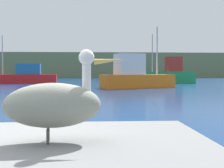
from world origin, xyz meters
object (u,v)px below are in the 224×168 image
Objects in this scene: pelican at (54,104)px; fishing_boat_orange at (135,76)px; fishing_boat_green at (169,74)px; fishing_boat_red at (24,76)px.

pelican is 0.20× the size of fishing_boat_orange.
fishing_boat_green is 0.82× the size of fishing_boat_red.
fishing_boat_red is (-7.52, 33.00, -0.17)m from pelican.
fishing_boat_green is 11.98m from fishing_boat_orange.
pelican is at bearing -119.36° from fishing_boat_orange.
fishing_boat_red is at bearing 9.00° from fishing_boat_green.
fishing_boat_green is (9.35, 32.78, 0.12)m from pelican.
fishing_boat_red reaches higher than fishing_boat_orange.
fishing_boat_orange is (3.85, 22.14, 0.03)m from pelican.
fishing_boat_red is (-11.37, 10.86, -0.20)m from fishing_boat_orange.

